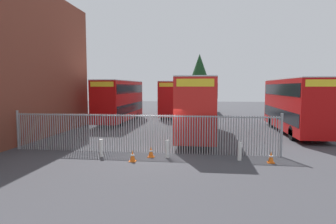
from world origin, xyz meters
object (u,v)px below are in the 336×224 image
object	(u,v)px
double_decker_bus_near_gate	(197,105)
traffic_cone_near_kerb	(133,156)
double_decker_bus_behind_fence_left	(120,99)
bollard_center_front	(167,149)
traffic_cone_mid_forecourt	(151,152)
double_decker_bus_behind_fence_right	(295,103)
traffic_cone_by_gate	(271,157)
bollard_near_right	(240,151)
double_decker_bus_far_back	(174,97)
bollard_near_left	(101,148)

from	to	relation	value
double_decker_bus_near_gate	traffic_cone_near_kerb	bearing A→B (deg)	-111.31
double_decker_bus_near_gate	double_decker_bus_behind_fence_left	bearing A→B (deg)	136.35
bollard_center_front	traffic_cone_mid_forecourt	world-z (taller)	bollard_center_front
double_decker_bus_behind_fence_right	traffic_cone_by_gate	bearing A→B (deg)	-112.25
bollard_near_right	traffic_cone_by_gate	world-z (taller)	bollard_near_right
traffic_cone_mid_forecourt	bollard_center_front	bearing A→B (deg)	-2.31
traffic_cone_by_gate	traffic_cone_mid_forecourt	distance (m)	6.13
double_decker_bus_far_back	bollard_center_front	world-z (taller)	double_decker_bus_far_back
double_decker_bus_near_gate	traffic_cone_near_kerb	xyz separation A→B (m)	(-3.05, -7.81, -2.13)
bollard_near_left	traffic_cone_mid_forecourt	xyz separation A→B (m)	(2.69, 0.22, -0.19)
double_decker_bus_behind_fence_left	bollard_center_front	size ratio (longest dim) A/B	11.38
bollard_near_right	traffic_cone_by_gate	size ratio (longest dim) A/B	1.61
traffic_cone_by_gate	double_decker_bus_behind_fence_right	bearing A→B (deg)	67.75
bollard_near_left	bollard_center_front	xyz separation A→B (m)	(3.57, 0.19, 0.00)
double_decker_bus_near_gate	traffic_cone_mid_forecourt	world-z (taller)	double_decker_bus_near_gate
double_decker_bus_near_gate	bollard_center_front	size ratio (longest dim) A/B	11.38
double_decker_bus_behind_fence_left	bollard_near_left	world-z (taller)	double_decker_bus_behind_fence_left
bollard_center_front	traffic_cone_by_gate	world-z (taller)	bollard_center_front
double_decker_bus_behind_fence_left	bollard_near_left	bearing A→B (deg)	-77.08
double_decker_bus_behind_fence_right	double_decker_bus_near_gate	bearing A→B (deg)	-161.78
bollard_center_front	double_decker_bus_behind_fence_right	bearing A→B (deg)	45.53
bollard_near_right	traffic_cone_near_kerb	xyz separation A→B (m)	(-5.39, -0.94, -0.19)
double_decker_bus_behind_fence_right	bollard_near_left	distance (m)	16.12
double_decker_bus_near_gate	bollard_center_front	xyz separation A→B (m)	(-1.40, -6.83, -1.95)
double_decker_bus_behind_fence_left	double_decker_bus_far_back	size ratio (longest dim) A/B	1.00
bollard_center_front	traffic_cone_by_gate	bearing A→B (deg)	-4.10
bollard_near_right	double_decker_bus_far_back	bearing A→B (deg)	104.62
traffic_cone_by_gate	traffic_cone_near_kerb	distance (m)	6.90
double_decker_bus_near_gate	double_decker_bus_far_back	size ratio (longest dim) A/B	1.00
bollard_near_left	traffic_cone_near_kerb	world-z (taller)	bollard_near_left
bollard_center_front	traffic_cone_mid_forecourt	bearing A→B (deg)	177.69
bollard_near_left	traffic_cone_mid_forecourt	size ratio (longest dim) A/B	1.61
double_decker_bus_behind_fence_right	traffic_cone_near_kerb	world-z (taller)	double_decker_bus_behind_fence_right
double_decker_bus_near_gate	double_decker_bus_far_back	world-z (taller)	same
bollard_center_front	bollard_near_right	size ratio (longest dim) A/B	1.00
traffic_cone_mid_forecourt	bollard_near_right	bearing A→B (deg)	-0.95
traffic_cone_by_gate	traffic_cone_near_kerb	xyz separation A→B (m)	(-6.87, -0.61, 0.00)
traffic_cone_mid_forecourt	traffic_cone_near_kerb	distance (m)	1.26
double_decker_bus_behind_fence_right	bollard_near_right	xyz separation A→B (m)	(-5.48, -9.44, -1.95)
bollard_near_right	bollard_near_left	bearing A→B (deg)	-178.86
bollard_near_left	bollard_near_right	distance (m)	7.33
traffic_cone_mid_forecourt	traffic_cone_near_kerb	xyz separation A→B (m)	(-0.75, -1.02, 0.00)
double_decker_bus_near_gate	bollard_center_front	distance (m)	7.24
double_decker_bus_near_gate	traffic_cone_by_gate	xyz separation A→B (m)	(3.83, -7.20, -2.13)
double_decker_bus_behind_fence_left	traffic_cone_near_kerb	xyz separation A→B (m)	(5.39, -15.85, -2.13)
double_decker_bus_behind_fence_left	bollard_near_left	distance (m)	15.57
traffic_cone_by_gate	double_decker_bus_near_gate	bearing A→B (deg)	117.99
bollard_near_left	bollard_near_right	size ratio (longest dim) A/B	1.00
double_decker_bus_near_gate	double_decker_bus_behind_fence_right	bearing A→B (deg)	18.22
bollard_center_front	traffic_cone_near_kerb	distance (m)	1.92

